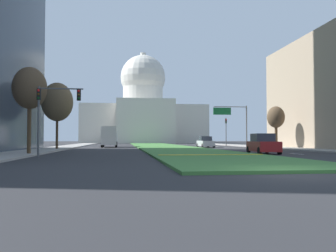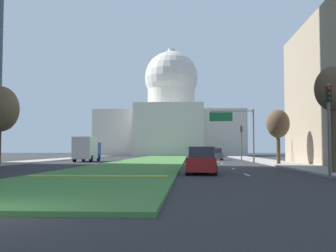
% 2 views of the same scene
% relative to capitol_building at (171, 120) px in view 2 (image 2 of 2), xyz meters
% --- Properties ---
extents(ground_plane, '(260.00, 260.00, 0.00)m').
position_rel_capitol_building_xyz_m(ground_plane, '(0.00, -49.57, -9.34)').
color(ground_plane, '#2B2B2D').
extents(grass_median, '(8.64, 90.60, 0.14)m').
position_rel_capitol_building_xyz_m(grass_median, '(0.00, -54.60, -9.27)').
color(grass_median, '#427A38').
rests_on(grass_median, ground_plane).
extents(median_curb_nose, '(7.77, 0.50, 0.04)m').
position_rel_capitol_building_xyz_m(median_curb_nose, '(0.00, -87.06, -9.18)').
color(median_curb_nose, gold).
rests_on(median_curb_nose, grass_median).
extents(lane_dashes_right, '(0.16, 66.39, 0.01)m').
position_rel_capitol_building_xyz_m(lane_dashes_right, '(8.70, -51.40, -9.33)').
color(lane_dashes_right, silver).
rests_on(lane_dashes_right, ground_plane).
extents(sidewalk_left, '(4.00, 90.60, 0.15)m').
position_rel_capitol_building_xyz_m(sidewalk_left, '(-15.08, -59.64, -9.26)').
color(sidewalk_left, '#9E9991').
rests_on(sidewalk_left, ground_plane).
extents(sidewalk_right, '(4.00, 90.60, 0.15)m').
position_rel_capitol_building_xyz_m(sidewalk_right, '(15.08, -59.64, -9.26)').
color(sidewalk_right, '#9E9991').
rests_on(sidewalk_right, ground_plane).
extents(capitol_building, '(37.22, 28.22, 28.81)m').
position_rel_capitol_building_xyz_m(capitol_building, '(0.00, 0.00, 0.00)').
color(capitol_building, beige).
rests_on(capitol_building, ground_plane).
extents(traffic_light_near_right, '(0.28, 0.35, 5.20)m').
position_rel_capitol_building_xyz_m(traffic_light_near_right, '(12.58, -87.03, -6.02)').
color(traffic_light_near_right, '#515456').
rests_on(traffic_light_near_right, ground_plane).
extents(traffic_light_far_right, '(0.28, 0.35, 5.20)m').
position_rel_capitol_building_xyz_m(traffic_light_far_right, '(12.58, -48.53, -6.02)').
color(traffic_light_far_right, '#515456').
rests_on(traffic_light_far_right, ground_plane).
extents(overhead_guide_sign, '(5.43, 0.20, 6.50)m').
position_rel_capitol_building_xyz_m(overhead_guide_sign, '(10.78, -59.02, -4.70)').
color(overhead_guide_sign, '#515456').
rests_on(overhead_guide_sign, ground_plane).
extents(street_tree_right_near, '(2.29, 2.29, 6.94)m').
position_rel_capitol_building_xyz_m(street_tree_right_near, '(14.26, -82.77, -3.93)').
color(street_tree_right_near, '#4C3823').
rests_on(street_tree_right_near, ground_plane).
extents(street_tree_left_mid, '(3.72, 3.72, 8.07)m').
position_rel_capitol_building_xyz_m(street_tree_left_mid, '(-14.24, -68.64, -3.62)').
color(street_tree_left_mid, '#4C3823').
rests_on(street_tree_left_mid, ground_plane).
extents(street_tree_right_mid, '(2.34, 2.34, 5.71)m').
position_rel_capitol_building_xyz_m(street_tree_right_mid, '(14.10, -66.82, -5.17)').
color(street_tree_right_mid, '#4C3823').
rests_on(street_tree_right_mid, ground_plane).
extents(sedan_lead_stopped, '(2.20, 4.27, 1.79)m').
position_rel_capitol_building_xyz_m(sedan_lead_stopped, '(5.90, -82.40, -8.51)').
color(sedan_lead_stopped, maroon).
rests_on(sedan_lead_stopped, ground_plane).
extents(sedan_midblock, '(1.91, 4.35, 1.67)m').
position_rel_capitol_building_xyz_m(sedan_midblock, '(6.02, -59.77, -8.55)').
color(sedan_midblock, '#BCBCC1').
rests_on(sedan_midblock, ground_plane).
extents(sedan_distant, '(1.97, 4.13, 1.80)m').
position_rel_capitol_building_xyz_m(sedan_distant, '(8.94, -46.72, -8.50)').
color(sedan_distant, '#4C5156').
rests_on(sedan_distant, ground_plane).
extents(box_truck_delivery, '(2.40, 6.40, 3.20)m').
position_rel_capitol_building_xyz_m(box_truck_delivery, '(-8.48, -55.99, -7.66)').
color(box_truck_delivery, navy).
rests_on(box_truck_delivery, ground_plane).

